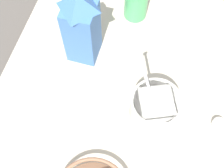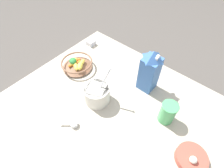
% 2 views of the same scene
% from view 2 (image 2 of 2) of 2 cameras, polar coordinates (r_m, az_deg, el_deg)
% --- Properties ---
extents(ground_plane, '(6.00, 6.00, 0.00)m').
position_cam_2_polar(ground_plane, '(0.91, -3.30, -14.05)').
color(ground_plane, '#4C4742').
extents(countertop, '(1.13, 1.13, 0.04)m').
position_cam_2_polar(countertop, '(0.90, -3.35, -13.54)').
color(countertop, '#B2A893').
rests_on(countertop, ground_plane).
extents(fruit_bowl, '(0.19, 0.19, 0.07)m').
position_cam_2_polar(fruit_bowl, '(1.11, -11.36, 6.41)').
color(fruit_bowl, brown).
rests_on(fruit_bowl, countertop).
extents(milk_carton, '(0.09, 0.09, 0.26)m').
position_cam_2_polar(milk_carton, '(0.93, 12.24, 4.27)').
color(milk_carton, '#3D6BB2').
rests_on(milk_carton, countertop).
extents(yogurt_tub, '(0.14, 0.13, 0.22)m').
position_cam_2_polar(yogurt_tub, '(0.91, -4.96, -3.10)').
color(yogurt_tub, silver).
rests_on(yogurt_tub, countertop).
extents(drinking_cup, '(0.08, 0.08, 0.12)m').
position_cam_2_polar(drinking_cup, '(0.88, 17.74, -8.80)').
color(drinking_cup, '#4CB266').
rests_on(drinking_cup, countertop).
extents(spice_jar, '(0.05, 0.05, 0.03)m').
position_cam_2_polar(spice_jar, '(1.29, -6.89, 13.22)').
color(spice_jar, silver).
rests_on(spice_jar, countertop).
extents(measuring_scoop, '(0.07, 0.07, 0.02)m').
position_cam_2_polar(measuring_scoop, '(0.89, -12.58, -12.64)').
color(measuring_scoop, white).
rests_on(measuring_scoop, countertop).
extents(garlic_bowl, '(0.13, 0.13, 0.06)m').
position_cam_2_polar(garlic_bowl, '(0.87, 24.45, -21.15)').
color(garlic_bowl, '#B24C3D').
rests_on(garlic_bowl, countertop).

